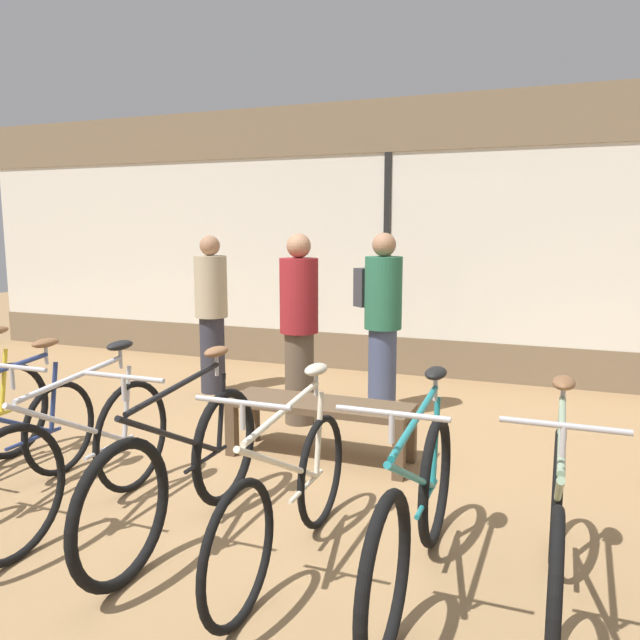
{
  "coord_description": "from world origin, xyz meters",
  "views": [
    {
      "loc": [
        1.94,
        -3.36,
        1.76
      ],
      "look_at": [
        0.0,
        1.62,
        0.95
      ],
      "focal_mm": 35.0,
      "sensor_mm": 36.0,
      "label": 1
    }
  ],
  "objects_px": {
    "customer_near_rack": "(299,325)",
    "customer_by_window": "(211,311)",
    "bicycle_center": "(182,470)",
    "customer_mid_floor": "(382,319)",
    "bicycle_left": "(1,445)",
    "bicycle_center_right": "(287,496)",
    "bicycle_right": "(415,514)",
    "display_bench": "(320,412)",
    "bicycle_far_right": "(556,531)",
    "bicycle_center_left": "(81,455)"
  },
  "relations": [
    {
      "from": "bicycle_left",
      "to": "bicycle_far_right",
      "type": "relative_size",
      "value": 1.0
    },
    {
      "from": "bicycle_far_right",
      "to": "display_bench",
      "type": "height_order",
      "value": "bicycle_far_right"
    },
    {
      "from": "bicycle_center_right",
      "to": "customer_near_rack",
      "type": "bearing_deg",
      "value": 111.64
    },
    {
      "from": "customer_mid_floor",
      "to": "bicycle_left",
      "type": "bearing_deg",
      "value": -123.34
    },
    {
      "from": "bicycle_center",
      "to": "bicycle_center_left",
      "type": "bearing_deg",
      "value": -176.48
    },
    {
      "from": "bicycle_left",
      "to": "customer_by_window",
      "type": "xyz_separation_m",
      "value": [
        -0.15,
        2.83,
        0.49
      ]
    },
    {
      "from": "bicycle_far_right",
      "to": "customer_by_window",
      "type": "distance_m",
      "value": 4.46
    },
    {
      "from": "bicycle_center_left",
      "to": "bicycle_right",
      "type": "distance_m",
      "value": 2.02
    },
    {
      "from": "bicycle_center_right",
      "to": "display_bench",
      "type": "bearing_deg",
      "value": 104.94
    },
    {
      "from": "bicycle_left",
      "to": "customer_mid_floor",
      "type": "xyz_separation_m",
      "value": [
        1.75,
        2.66,
        0.54
      ]
    },
    {
      "from": "bicycle_center_left",
      "to": "customer_mid_floor",
      "type": "distance_m",
      "value": 2.93
    },
    {
      "from": "bicycle_left",
      "to": "bicycle_center",
      "type": "relative_size",
      "value": 0.98
    },
    {
      "from": "bicycle_center_left",
      "to": "customer_near_rack",
      "type": "bearing_deg",
      "value": 77.91
    },
    {
      "from": "bicycle_center_left",
      "to": "customer_near_rack",
      "type": "height_order",
      "value": "customer_near_rack"
    },
    {
      "from": "display_bench",
      "to": "customer_mid_floor",
      "type": "relative_size",
      "value": 0.82
    },
    {
      "from": "bicycle_left",
      "to": "bicycle_center",
      "type": "xyz_separation_m",
      "value": [
        1.33,
        0.03,
        0.02
      ]
    },
    {
      "from": "display_bench",
      "to": "customer_by_window",
      "type": "distance_m",
      "value": 2.3
    },
    {
      "from": "bicycle_left",
      "to": "customer_mid_floor",
      "type": "relative_size",
      "value": 1.0
    },
    {
      "from": "bicycle_left",
      "to": "bicycle_far_right",
      "type": "height_order",
      "value": "bicycle_far_right"
    },
    {
      "from": "display_bench",
      "to": "customer_near_rack",
      "type": "xyz_separation_m",
      "value": [
        -0.49,
        0.75,
        0.53
      ]
    },
    {
      "from": "bicycle_center",
      "to": "bicycle_right",
      "type": "bearing_deg",
      "value": -2.02
    },
    {
      "from": "bicycle_left",
      "to": "display_bench",
      "type": "distance_m",
      "value": 2.17
    },
    {
      "from": "display_bench",
      "to": "bicycle_center_right",
      "type": "bearing_deg",
      "value": -75.06
    },
    {
      "from": "customer_near_rack",
      "to": "customer_by_window",
      "type": "bearing_deg",
      "value": 153.44
    },
    {
      "from": "customer_near_rack",
      "to": "customer_by_window",
      "type": "distance_m",
      "value": 1.43
    },
    {
      "from": "customer_mid_floor",
      "to": "bicycle_center",
      "type": "bearing_deg",
      "value": -99.06
    },
    {
      "from": "customer_by_window",
      "to": "bicycle_center",
      "type": "bearing_deg",
      "value": -62.18
    },
    {
      "from": "bicycle_left",
      "to": "bicycle_far_right",
      "type": "bearing_deg",
      "value": 0.75
    },
    {
      "from": "bicycle_center_left",
      "to": "bicycle_far_right",
      "type": "xyz_separation_m",
      "value": [
        2.65,
        0.06,
        -0.02
      ]
    },
    {
      "from": "bicycle_far_right",
      "to": "customer_by_window",
      "type": "xyz_separation_m",
      "value": [
        -3.45,
        2.79,
        0.48
      ]
    },
    {
      "from": "bicycle_far_right",
      "to": "display_bench",
      "type": "relative_size",
      "value": 1.22
    },
    {
      "from": "display_bench",
      "to": "customer_by_window",
      "type": "height_order",
      "value": "customer_by_window"
    },
    {
      "from": "bicycle_center_right",
      "to": "display_bench",
      "type": "height_order",
      "value": "bicycle_center_right"
    },
    {
      "from": "bicycle_left",
      "to": "bicycle_right",
      "type": "relative_size",
      "value": 0.96
    },
    {
      "from": "bicycle_center_right",
      "to": "bicycle_far_right",
      "type": "xyz_separation_m",
      "value": [
        1.3,
        0.07,
        0.01
      ]
    },
    {
      "from": "bicycle_right",
      "to": "bicycle_center",
      "type": "bearing_deg",
      "value": 177.98
    },
    {
      "from": "bicycle_left",
      "to": "bicycle_right",
      "type": "bearing_deg",
      "value": -0.44
    },
    {
      "from": "bicycle_left",
      "to": "customer_by_window",
      "type": "bearing_deg",
      "value": 93.04
    },
    {
      "from": "bicycle_center",
      "to": "customer_mid_floor",
      "type": "relative_size",
      "value": 1.03
    },
    {
      "from": "bicycle_left",
      "to": "bicycle_center_right",
      "type": "xyz_separation_m",
      "value": [
        2.01,
        -0.03,
        -0.0
      ]
    },
    {
      "from": "bicycle_center",
      "to": "bicycle_right",
      "type": "relative_size",
      "value": 0.99
    },
    {
      "from": "bicycle_center_right",
      "to": "customer_mid_floor",
      "type": "distance_m",
      "value": 2.75
    },
    {
      "from": "bicycle_center",
      "to": "customer_by_window",
      "type": "xyz_separation_m",
      "value": [
        -1.48,
        2.8,
        0.47
      ]
    },
    {
      "from": "customer_by_window",
      "to": "customer_mid_floor",
      "type": "relative_size",
      "value": 0.98
    },
    {
      "from": "bicycle_center_left",
      "to": "customer_by_window",
      "type": "xyz_separation_m",
      "value": [
        -0.8,
        2.84,
        0.46
      ]
    },
    {
      "from": "bicycle_right",
      "to": "display_bench",
      "type": "distance_m",
      "value": 1.81
    },
    {
      "from": "bicycle_right",
      "to": "bicycle_far_right",
      "type": "xyz_separation_m",
      "value": [
        0.63,
        0.06,
        0.0
      ]
    },
    {
      "from": "bicycle_right",
      "to": "customer_by_window",
      "type": "bearing_deg",
      "value": 134.71
    },
    {
      "from": "bicycle_far_right",
      "to": "customer_mid_floor",
      "type": "bearing_deg",
      "value": 120.72
    },
    {
      "from": "bicycle_center_left",
      "to": "customer_near_rack",
      "type": "distance_m",
      "value": 2.31
    }
  ]
}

